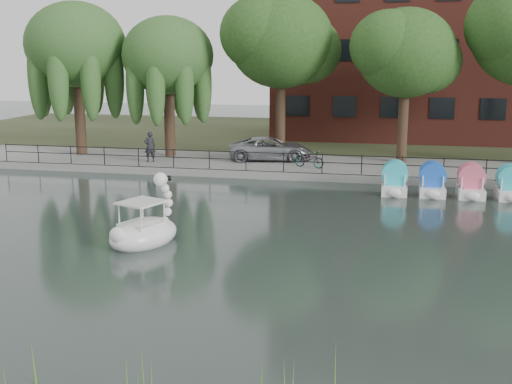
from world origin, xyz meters
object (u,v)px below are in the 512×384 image
(pedestrian, at_px, (150,144))
(bicycle, at_px, (309,158))
(swan_boat, at_px, (145,229))
(minivan, at_px, (270,147))

(pedestrian, bearing_deg, bicycle, 149.39)
(bicycle, xyz_separation_m, swan_boat, (-3.92, -13.80, -0.39))
(minivan, distance_m, swan_boat, 15.80)
(bicycle, relative_size, swan_boat, 0.53)
(minivan, height_order, pedestrian, pedestrian)
(pedestrian, bearing_deg, swan_boat, 79.31)
(minivan, xyz_separation_m, swan_boat, (-1.43, -15.72, -0.64))
(bicycle, bearing_deg, minivan, 72.99)
(pedestrian, bearing_deg, minivan, 165.82)
(minivan, xyz_separation_m, pedestrian, (-6.54, -1.99, 0.23))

